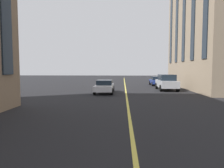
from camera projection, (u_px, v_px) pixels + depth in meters
lane_centre_line at (127, 98)px, 18.12m from camera, size 80.00×0.16×0.01m
car_white_mid at (104, 86)px, 21.89m from camera, size 4.40×1.95×1.37m
car_silver_trailing at (167, 82)px, 24.90m from camera, size 4.70×2.14×1.88m
car_blue_oncoming at (157, 81)px, 32.03m from camera, size 4.40×1.95×1.37m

